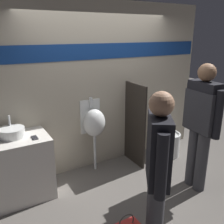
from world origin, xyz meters
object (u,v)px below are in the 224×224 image
(urinal_near_counter, at_px, (94,123))
(person_in_vest, at_px, (202,119))
(toilet, at_px, (166,139))
(sink_basin, at_px, (12,133))
(person_with_lanyard, at_px, (157,170))
(cell_phone, at_px, (35,138))

(urinal_near_counter, height_order, person_in_vest, person_in_vest)
(urinal_near_counter, distance_m, toilet, 1.52)
(sink_basin, bearing_deg, person_with_lanyard, -58.58)
(sink_basin, xyz_separation_m, cell_phone, (0.25, -0.18, -0.06))
(urinal_near_counter, xyz_separation_m, toilet, (1.42, -0.18, -0.52))
(person_in_vest, distance_m, person_with_lanyard, 1.42)
(urinal_near_counter, bearing_deg, cell_phone, -164.43)
(person_in_vest, bearing_deg, person_with_lanyard, 119.45)
(urinal_near_counter, relative_size, person_with_lanyard, 0.71)
(cell_phone, relative_size, person_with_lanyard, 0.08)
(sink_basin, xyz_separation_m, person_in_vest, (2.33, -1.11, 0.11))
(toilet, bearing_deg, cell_phone, -177.64)
(toilet, height_order, person_with_lanyard, person_with_lanyard)
(cell_phone, relative_size, toilet, 0.15)
(sink_basin, relative_size, cell_phone, 2.36)
(sink_basin, distance_m, urinal_near_counter, 1.26)
(cell_phone, bearing_deg, toilet, 2.36)
(sink_basin, bearing_deg, urinal_near_counter, 4.37)
(toilet, bearing_deg, urinal_near_counter, 172.74)
(sink_basin, height_order, urinal_near_counter, urinal_near_counter)
(toilet, relative_size, person_with_lanyard, 0.55)
(toilet, bearing_deg, person_in_vest, -108.28)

